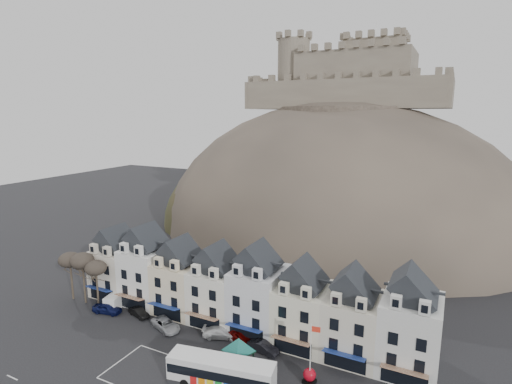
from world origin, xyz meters
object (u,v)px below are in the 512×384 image
at_px(red_buoy, 309,376).
at_px(car_silver, 166,324).
at_px(bus_shelter, 239,345).
at_px(car_white, 221,333).
at_px(car_charcoal, 263,347).
at_px(car_navy, 107,308).
at_px(bus, 221,371).
at_px(flagpole, 311,350).
at_px(car_maroon, 239,336).
at_px(white_van, 117,300).
at_px(car_black, 139,312).

distance_m(red_buoy, car_silver, 22.69).
relative_size(bus_shelter, car_white, 1.14).
relative_size(car_white, car_charcoal, 1.16).
bearing_deg(bus_shelter, car_navy, -163.98).
distance_m(bus, flagpole, 10.57).
height_order(bus_shelter, car_maroon, bus_shelter).
height_order(car_white, car_maroon, car_white).
bearing_deg(car_navy, car_charcoal, -97.99).
bearing_deg(flagpole, car_charcoal, 156.68).
xyz_separation_m(white_van, car_charcoal, (26.89, -0.94, -0.37)).
relative_size(bus_shelter, car_maroon, 1.35).
height_order(bus, flagpole, flagpole).
bearing_deg(white_van, car_black, -24.35).
height_order(bus, bus_shelter, bus_shelter).
distance_m(bus, car_silver, 15.49).
xyz_separation_m(car_black, car_white, (14.40, 0.67, 0.08)).
xyz_separation_m(bus, car_silver, (-13.76, 7.01, -1.22)).
bearing_deg(flagpole, car_white, 165.27).
bearing_deg(bus, car_charcoal, 70.01).
relative_size(car_white, car_maroon, 1.18).
height_order(bus, car_maroon, bus).
xyz_separation_m(bus, car_charcoal, (1.40, 8.21, -1.22)).
bearing_deg(car_charcoal, flagpole, -104.35).
bearing_deg(car_white, flagpole, -126.60).
bearing_deg(bus, car_black, 147.57).
distance_m(red_buoy, car_maroon, 12.27).
bearing_deg(car_maroon, car_navy, 106.52).
distance_m(flagpole, car_white, 15.41).
height_order(car_navy, car_maroon, car_navy).
xyz_separation_m(red_buoy, white_van, (-34.34, 4.06, 0.14)).
bearing_deg(car_maroon, car_silver, 111.18).
bearing_deg(red_buoy, bus, -150.05).
relative_size(red_buoy, car_maroon, 0.43).
distance_m(flagpole, car_charcoal, 9.07).
height_order(bus_shelter, car_white, bus_shelter).
bearing_deg(bus_shelter, car_charcoal, 94.47).
bearing_deg(car_white, bus, -169.87).
bearing_deg(red_buoy, car_navy, 177.36).
height_order(red_buoy, white_van, white_van).
xyz_separation_m(car_silver, car_maroon, (11.03, 2.15, 0.01)).
relative_size(flagpole, car_white, 1.51).
bearing_deg(car_white, car_navy, 74.19).
distance_m(bus_shelter, car_white, 7.64).
bearing_deg(car_navy, bus_shelter, -107.39).
distance_m(car_navy, car_silver, 11.30).
bearing_deg(car_maroon, car_black, 103.77).
bearing_deg(car_silver, car_maroon, -59.15).
bearing_deg(car_navy, red_buoy, -103.99).
relative_size(flagpole, car_maroon, 1.78).
xyz_separation_m(car_black, car_silver, (6.10, -1.07, 0.07)).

